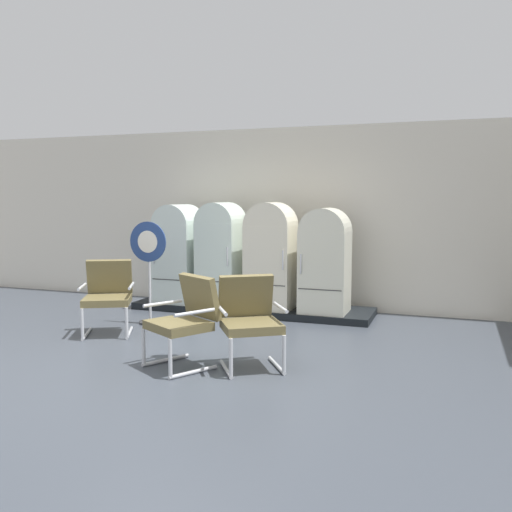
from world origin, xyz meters
TOP-DOWN VIEW (x-y plane):
  - ground at (0.00, 0.00)m, footprint 12.00×10.00m
  - back_wall at (0.00, 3.66)m, footprint 11.76×0.12m
  - display_plinth at (0.00, 3.02)m, footprint 3.73×0.95m
  - refrigerator_0 at (-1.20, 2.93)m, footprint 0.62×0.71m
  - refrigerator_1 at (-0.46, 2.92)m, footprint 0.62×0.68m
  - refrigerator_2 at (0.36, 2.88)m, footprint 0.68×0.61m
  - refrigerator_3 at (1.18, 2.90)m, footprint 0.67×0.64m
  - armchair_left at (-1.28, 1.10)m, footprint 0.81×0.83m
  - armchair_right at (0.95, 0.38)m, footprint 0.84×0.85m
  - armchair_center at (0.32, 0.17)m, footprint 0.83×0.84m
  - sign_stand at (-1.07, 1.77)m, footprint 0.56×0.32m

SIDE VIEW (x-z plane):
  - ground at x=0.00m, z-range -0.05..0.00m
  - display_plinth at x=0.00m, z-range 0.00..0.10m
  - armchair_left at x=-1.28m, z-range 0.06..1.01m
  - armchair_right at x=0.95m, z-range 0.06..1.01m
  - armchair_center at x=0.32m, z-range 0.06..1.01m
  - sign_stand at x=-1.07m, z-range 0.05..1.49m
  - refrigerator_3 at x=1.18m, z-range 0.15..1.66m
  - refrigerator_0 at x=-1.20m, z-range 0.15..1.71m
  - refrigerator_2 at x=0.36m, z-range 0.15..1.74m
  - refrigerator_1 at x=-0.46m, z-range 0.15..1.74m
  - back_wall at x=0.00m, z-range 0.01..2.88m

